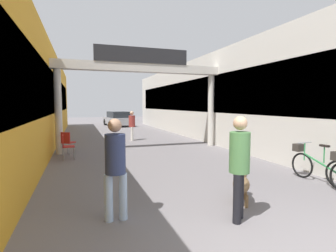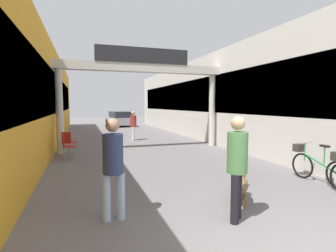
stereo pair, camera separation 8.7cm
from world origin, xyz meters
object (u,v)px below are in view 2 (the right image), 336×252
Objects in this scene: pedestrian_companion at (113,162)px; bicycle_green_second at (316,165)px; bollard_post_metal at (237,169)px; parked_car_silver at (120,119)px; dog_on_leash at (240,183)px; cafe_chair_red_farther at (68,141)px; pedestrian_with_dog at (237,161)px; cafe_chair_red_nearer at (67,144)px; pedestrian_carrying_crate at (133,124)px.

pedestrian_companion is 5.16m from bicycle_green_second.
bollard_post_metal is 0.23× the size of parked_car_silver.
dog_on_leash is 0.96× the size of cafe_chair_red_farther.
parked_car_silver is at bearing 89.98° from bollard_post_metal.
cafe_chair_red_farther is at bearing 112.39° from pedestrian_with_dog.
cafe_chair_red_nearer is at bearing 141.29° from bicycle_green_second.
bicycle_green_second is at bearing -72.26° from pedestrian_carrying_crate.
pedestrian_carrying_crate is 9.58m from bicycle_green_second.
pedestrian_carrying_crate is (2.18, 9.74, -0.08)m from pedestrian_companion.
dog_on_leash is at bearing -61.60° from cafe_chair_red_farther.
bicycle_green_second is 19.32m from parked_car_silver.
pedestrian_companion is at bearing -178.87° from dog_on_leash.
bollard_post_metal is 19.12m from parked_car_silver.
cafe_chair_red_nearer is at bearing -90.04° from cafe_chair_red_farther.
pedestrian_companion reaches higher than cafe_chair_red_farther.
dog_on_leash is 0.96× the size of cafe_chair_red_nearer.
cafe_chair_red_nearer is (-2.97, 6.19, -0.48)m from pedestrian_with_dog.
bollard_post_metal reaches higher than cafe_chair_red_farther.
pedestrian_with_dog is 1.10× the size of pedestrian_carrying_crate.
parked_car_silver reaches higher than dog_on_leash.
pedestrian_with_dog is at bearing -64.39° from cafe_chair_red_nearer.
pedestrian_companion is 20.02m from parked_car_silver.
pedestrian_with_dog is 0.42× the size of parked_car_silver.
cafe_chair_red_nearer is 1.01m from cafe_chair_red_farther.
dog_on_leash is at bearing -88.13° from pedestrian_carrying_crate.
bollard_post_metal is 1.09× the size of cafe_chair_red_nearer.
dog_on_leash is 0.20× the size of parked_car_silver.
pedestrian_carrying_crate is 10.10m from parked_car_silver.
cafe_chair_red_nearer is at bearing 100.36° from pedestrian_companion.
pedestrian_with_dog reaches higher than pedestrian_companion.
bicycle_green_second is 1.90× the size of cafe_chair_red_farther.
pedestrian_companion reaches higher than pedestrian_carrying_crate.
bicycle_green_second is at bearing -38.71° from cafe_chair_red_nearer.
pedestrian_carrying_crate is 0.38× the size of parked_car_silver.
dog_on_leash is 2.66m from bicycle_green_second.
bollard_post_metal is at bearing 13.66° from pedestrian_companion.
pedestrian_with_dog is 1.99× the size of cafe_chair_red_farther.
parked_car_silver is (0.01, 19.12, 0.15)m from bollard_post_metal.
pedestrian_with_dog is at bearing -123.14° from bollard_post_metal.
bollard_post_metal is at bearing -85.80° from pedestrian_carrying_crate.
pedestrian_carrying_crate is 9.09m from bollard_post_metal.
pedestrian_companion is 0.41× the size of parked_car_silver.
pedestrian_carrying_crate reaches higher than bollard_post_metal.
pedestrian_carrying_crate is at bearing 88.78° from pedestrian_with_dog.
bollard_post_metal is (0.67, -9.05, -0.42)m from pedestrian_carrying_crate.
bollard_post_metal is at bearing -56.58° from cafe_chair_red_farther.
pedestrian_companion is 9.98m from pedestrian_carrying_crate.
bicycle_green_second is at bearing 7.03° from pedestrian_companion.
pedestrian_carrying_crate is 1.80× the size of cafe_chair_red_nearer.
pedestrian_carrying_crate is at bearing -93.82° from parked_car_silver.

